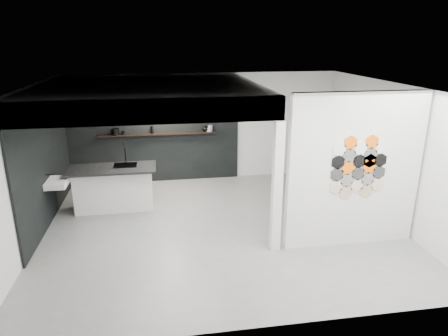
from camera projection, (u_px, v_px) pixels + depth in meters
floor at (221, 227)px, 8.08m from camera, size 7.00×6.00×0.01m
partition_panel at (354, 171)px, 7.04m from camera, size 2.45×0.15×2.80m
bay_clad_back at (154, 138)px, 10.30m from camera, size 4.40×0.04×2.35m
bay_clad_left at (46, 165)px, 8.12m from camera, size 0.04×4.00×2.35m
bulkhead at (150, 95)px, 8.02m from camera, size 4.40×4.00×0.40m
corner_column at (277, 188)px, 6.89m from camera, size 0.16×0.16×2.35m
fascia_beam at (148, 111)px, 6.22m from camera, size 4.40×0.16×0.40m
wall_basin at (57, 183)px, 8.07m from camera, size 0.40×0.60×0.12m
display_shelf at (158, 134)px, 10.17m from camera, size 3.00×0.15×0.04m
kitchen_island at (114, 187)px, 8.77m from camera, size 1.87×0.83×1.50m
stockpot at (115, 132)px, 9.99m from camera, size 0.21×0.21×0.16m
kettle at (205, 129)px, 10.33m from camera, size 0.21×0.21×0.14m
glass_bowl at (209, 129)px, 10.35m from camera, size 0.15×0.15×0.10m
glass_vase at (210, 128)px, 10.35m from camera, size 0.12×0.12×0.16m
bottle_dark at (152, 130)px, 10.12m from camera, size 0.07×0.07×0.18m
utensil_cup at (123, 133)px, 10.03m from camera, size 0.09×0.09×0.09m
hex_tile_cluster at (359, 167)px, 6.93m from camera, size 1.04×0.02×1.16m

